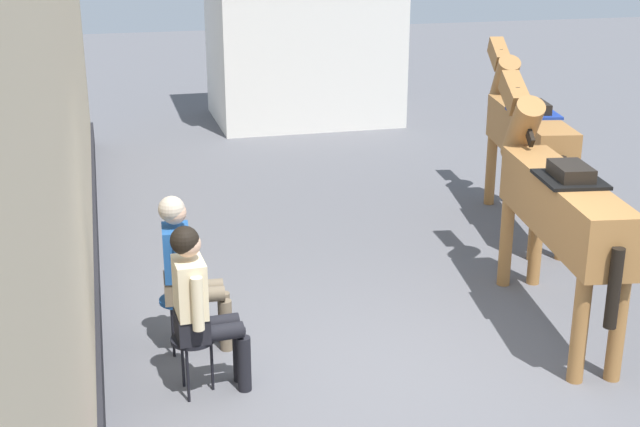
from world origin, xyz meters
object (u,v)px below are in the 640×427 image
Objects in this scene: seated_visitor_near at (199,301)px; saddled_horse_far at (526,132)px; saddled_horse_near at (557,202)px; seated_visitor_far at (185,265)px.

saddled_horse_far is (4.18, 2.92, 0.38)m from seated_visitor_near.
seated_visitor_near is at bearing -145.13° from saddled_horse_far.
saddled_horse_near is at bearing 8.29° from seated_visitor_near.
seated_visitor_far is at bearing 92.18° from seated_visitor_near.
seated_visitor_far is 0.47× the size of saddled_horse_near.
seated_visitor_far is at bearing -152.71° from saddled_horse_far.
seated_visitor_near is 3.30m from saddled_horse_near.
seated_visitor_far is 0.47× the size of saddled_horse_far.
saddled_horse_far reaches higher than seated_visitor_far.
saddled_horse_far is (4.21, 2.17, 0.38)m from seated_visitor_far.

